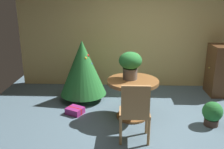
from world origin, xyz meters
TOP-DOWN VIEW (x-y plane):
  - ground_plane at (0.00, 0.00)m, footprint 6.60×6.60m
  - back_wall_panel at (0.00, 2.20)m, footprint 6.00×0.10m
  - round_dining_table at (-0.29, 0.38)m, footprint 0.93×0.93m
  - flower_vase at (-0.34, 0.45)m, footprint 0.41×0.41m
  - wooden_chair_near at (-0.29, -0.44)m, footprint 0.47×0.38m
  - holiday_tree at (-1.31, 1.19)m, footprint 0.99×0.99m
  - gift_box_purple at (-1.38, 0.48)m, footprint 0.39×0.37m
  - wooden_cabinet at (1.75, 1.64)m, footprint 0.50×0.62m
  - potted_plant at (1.09, 0.13)m, footprint 0.35×0.35m

SIDE VIEW (x-z plane):
  - ground_plane at x=0.00m, z-range 0.00..0.00m
  - gift_box_purple at x=-1.38m, z-range 0.00..0.12m
  - potted_plant at x=1.09m, z-range 0.01..0.45m
  - round_dining_table at x=-0.29m, z-range 0.15..0.89m
  - wooden_chair_near at x=-0.29m, z-range 0.06..1.02m
  - wooden_cabinet at x=1.75m, z-range 0.00..1.14m
  - holiday_tree at x=-1.31m, z-range 0.07..1.37m
  - flower_vase at x=-0.34m, z-range 0.78..1.28m
  - back_wall_panel at x=0.00m, z-range 0.00..2.60m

